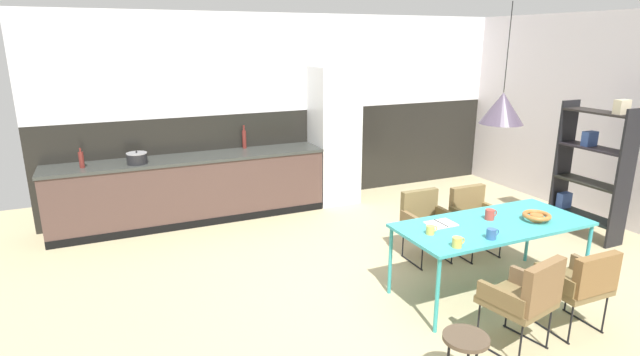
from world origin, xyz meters
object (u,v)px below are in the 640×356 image
(armchair_far_side, at_px, (581,280))
(cooking_pot, at_px, (137,158))
(mug_tall_blue, at_px, (457,242))
(side_stool, at_px, (466,342))
(armchair_head_of_table, at_px, (473,213))
(bottle_oil_tall, at_px, (244,139))
(mug_glass_clear, at_px, (492,234))
(armchair_near_window, at_px, (425,217))
(mug_wide_latte, at_px, (431,230))
(open_shelf_unit, at_px, (592,167))
(dining_table, at_px, (493,227))
(armchair_corner_seat, at_px, (527,294))
(refrigerator_column, at_px, (334,136))
(pendant_lamp_over_table_near, at_px, (502,108))
(open_book, at_px, (441,224))
(fruit_bowl, at_px, (537,216))
(bottle_wine_green, at_px, (81,160))
(mug_short_terracotta, at_px, (490,214))

(armchair_far_side, height_order, cooking_pot, cooking_pot)
(mug_tall_blue, bearing_deg, side_stool, -123.92)
(armchair_head_of_table, height_order, side_stool, armchair_head_of_table)
(bottle_oil_tall, bearing_deg, mug_glass_clear, -72.65)
(armchair_far_side, xyz_separation_m, mug_tall_blue, (-0.88, 0.54, 0.29))
(mug_glass_clear, bearing_deg, armchair_head_of_table, 54.79)
(armchair_near_window, relative_size, mug_wide_latte, 6.65)
(side_stool, bearing_deg, open_shelf_unit, 27.03)
(dining_table, bearing_deg, armchair_corner_seat, -116.61)
(mug_glass_clear, bearing_deg, mug_tall_blue, -177.04)
(refrigerator_column, relative_size, mug_wide_latte, 17.52)
(cooking_pot, bearing_deg, dining_table, -46.52)
(armchair_head_of_table, xyz_separation_m, cooking_pot, (-3.45, 2.31, 0.48))
(armchair_near_window, relative_size, armchair_head_of_table, 1.00)
(armchair_far_side, bearing_deg, armchair_head_of_table, 80.78)
(pendant_lamp_over_table_near, bearing_deg, mug_wide_latte, -179.03)
(open_book, relative_size, side_stool, 0.60)
(mug_tall_blue, distance_m, mug_glass_clear, 0.39)
(dining_table, bearing_deg, open_shelf_unit, 16.98)
(cooking_pot, bearing_deg, pendant_lamp_over_table_near, -46.23)
(mug_wide_latte, xyz_separation_m, open_shelf_unit, (2.90, 0.65, 0.13))
(dining_table, relative_size, mug_tall_blue, 14.85)
(fruit_bowl, distance_m, pendant_lamp_over_table_near, 1.14)
(mug_tall_blue, bearing_deg, bottle_oil_tall, 101.70)
(mug_tall_blue, distance_m, side_stool, 0.96)
(armchair_far_side, distance_m, bottle_oil_tall, 4.66)
(side_stool, bearing_deg, mug_glass_clear, 40.48)
(bottle_oil_tall, bearing_deg, mug_wide_latte, -77.72)
(bottle_wine_green, bearing_deg, mug_wide_latte, -47.64)
(mug_glass_clear, distance_m, pendant_lamp_over_table_near, 1.14)
(mug_tall_blue, height_order, bottle_wine_green, bottle_wine_green)
(armchair_head_of_table, relative_size, mug_tall_blue, 6.14)
(mug_wide_latte, distance_m, open_shelf_unit, 2.97)
(armchair_far_side, distance_m, mug_tall_blue, 1.07)
(mug_wide_latte, relative_size, cooking_pot, 0.46)
(armchair_far_side, xyz_separation_m, open_shelf_unit, (1.99, 1.52, 0.41))
(armchair_corner_seat, relative_size, pendant_lamp_over_table_near, 0.77)
(refrigerator_column, height_order, pendant_lamp_over_table_near, pendant_lamp_over_table_near)
(mug_wide_latte, relative_size, mug_glass_clear, 0.89)
(armchair_corner_seat, xyz_separation_m, mug_short_terracotta, (0.48, 0.96, 0.27))
(armchair_corner_seat, relative_size, mug_glass_clear, 6.24)
(armchair_head_of_table, height_order, open_book, armchair_head_of_table)
(armchair_corner_seat, relative_size, bottle_wine_green, 3.27)
(refrigerator_column, height_order, side_stool, refrigerator_column)
(mug_short_terracotta, bearing_deg, cooking_pot, 134.77)
(armchair_far_side, xyz_separation_m, fruit_bowl, (0.23, 0.73, 0.29))
(refrigerator_column, height_order, cooking_pot, refrigerator_column)
(bottle_wine_green, xyz_separation_m, bottle_oil_tall, (2.13, 0.29, 0.03))
(armchair_near_window, relative_size, pendant_lamp_over_table_near, 0.74)
(mug_wide_latte, distance_m, mug_glass_clear, 0.53)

